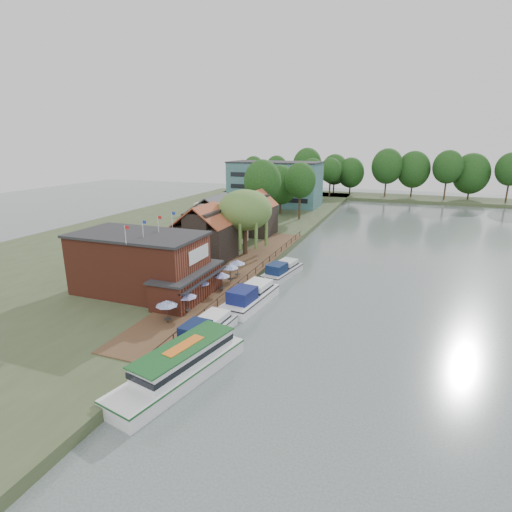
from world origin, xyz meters
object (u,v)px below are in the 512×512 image
(umbrella_4, at_px, (230,273))
(cruiser_1, at_px, (251,294))
(umbrella_1, at_px, (187,303))
(umbrella_5, at_px, (237,268))
(cottage_a, at_px, (205,233))
(willow, at_px, (245,222))
(pub, at_px, (154,264))
(umbrella_3, at_px, (222,281))
(tour_boat, at_px, (179,364))
(cottage_b, at_px, (216,220))
(hotel_block, at_px, (275,184))
(umbrella_2, at_px, (201,289))
(cottage_c, at_px, (255,213))
(umbrella_0, at_px, (167,311))
(swan, at_px, (212,352))
(cruiser_2, at_px, (283,268))
(cruiser_0, at_px, (206,327))

(umbrella_4, distance_m, cruiser_1, 5.75)
(umbrella_1, bearing_deg, umbrella_5, 88.50)
(cottage_a, relative_size, willow, 0.82)
(pub, xyz_separation_m, cruiser_1, (11.08, 3.06, -3.31))
(umbrella_3, xyz_separation_m, umbrella_5, (-0.29, 5.40, 0.00))
(umbrella_1, relative_size, tour_boat, 0.18)
(tour_boat, bearing_deg, cottage_b, 124.27)
(hotel_block, xyz_separation_m, cottage_a, (7.00, -56.00, -1.90))
(umbrella_2, height_order, cruiser_1, umbrella_2)
(cottage_b, relative_size, umbrella_3, 4.04)
(umbrella_2, relative_size, umbrella_5, 1.00)
(umbrella_2, relative_size, umbrella_3, 1.00)
(hotel_block, bearing_deg, umbrella_1, -78.99)
(cottage_c, xyz_separation_m, umbrella_0, (5.88, -40.53, -2.96))
(umbrella_3, relative_size, tour_boat, 0.18)
(umbrella_3, relative_size, swan, 5.40)
(umbrella_3, bearing_deg, swan, -68.68)
(umbrella_1, bearing_deg, cottage_a, 111.84)
(cottage_a, height_order, willow, willow)
(swan, bearing_deg, cruiser_2, 91.04)
(umbrella_2, relative_size, tour_boat, 0.18)
(umbrella_0, bearing_deg, willow, 95.12)
(pub, bearing_deg, umbrella_1, -30.52)
(umbrella_0, relative_size, cruiser_0, 0.25)
(umbrella_3, bearing_deg, pub, -154.52)
(umbrella_1, relative_size, cruiser_0, 0.25)
(umbrella_1, xyz_separation_m, swan, (5.43, -5.02, -2.07))
(umbrella_4, distance_m, umbrella_5, 2.05)
(willow, xyz_separation_m, umbrella_5, (3.40, -11.18, -3.93))
(pub, relative_size, cruiser_1, 1.84)
(cottage_a, relative_size, tour_boat, 0.65)
(hotel_block, bearing_deg, cruiser_2, -70.95)
(tour_boat, bearing_deg, cottage_a, 125.97)
(cottage_b, distance_m, willow, 9.07)
(swan, bearing_deg, cruiser_0, 127.17)
(hotel_block, xyz_separation_m, umbrella_0, (13.88, -77.53, -4.86))
(umbrella_2, bearing_deg, tour_boat, -68.93)
(pub, distance_m, cruiser_2, 18.73)
(pub, relative_size, willow, 1.92)
(umbrella_4, xyz_separation_m, swan, (5.20, -15.67, -2.07))
(cottage_b, bearing_deg, cottage_c, 66.04)
(willow, xyz_separation_m, tour_boat, (7.85, -33.44, -4.78))
(pub, height_order, cottage_a, cottage_a)
(cottage_c, bearing_deg, swan, -74.38)
(umbrella_3, relative_size, cruiser_0, 0.25)
(cottage_a, relative_size, umbrella_0, 3.62)
(pub, height_order, willow, willow)
(cottage_c, xyz_separation_m, willow, (3.50, -14.00, 0.96))
(umbrella_1, bearing_deg, cottage_c, 99.83)
(umbrella_1, height_order, swan, umbrella_1)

